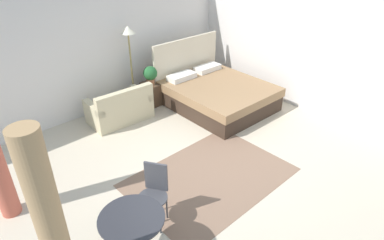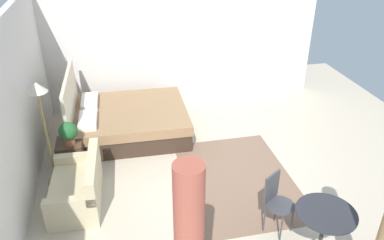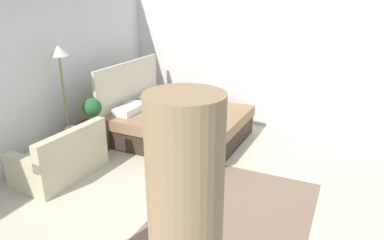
% 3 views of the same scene
% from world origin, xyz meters
% --- Properties ---
extents(ground_plane, '(9.19, 9.20, 0.02)m').
position_xyz_m(ground_plane, '(0.00, 0.00, -0.01)').
color(ground_plane, beige).
extents(wall_back, '(9.19, 0.12, 2.74)m').
position_xyz_m(wall_back, '(0.00, 3.10, 1.37)').
color(wall_back, silver).
rests_on(wall_back, ground).
extents(wall_right, '(0.12, 6.20, 2.74)m').
position_xyz_m(wall_right, '(3.10, 0.00, 1.37)').
color(wall_right, silver).
rests_on(wall_right, ground).
extents(area_rug, '(2.55, 1.80, 0.01)m').
position_xyz_m(area_rug, '(-0.22, -0.27, 0.00)').
color(area_rug, '#7F604C').
rests_on(area_rug, ground).
extents(bed, '(1.94, 2.28, 1.34)m').
position_xyz_m(bed, '(1.71, 1.46, 0.30)').
color(bed, '#38281E').
rests_on(bed, ground).
extents(couch, '(1.28, 0.79, 0.78)m').
position_xyz_m(couch, '(-0.26, 2.32, 0.27)').
color(couch, beige).
rests_on(couch, ground).
extents(nightstand, '(0.50, 0.43, 0.51)m').
position_xyz_m(nightstand, '(0.75, 2.49, 0.26)').
color(nightstand, '#473323').
rests_on(nightstand, ground).
extents(potted_plant, '(0.31, 0.31, 0.42)m').
position_xyz_m(potted_plant, '(0.65, 2.46, 0.76)').
color(potted_plant, '#935B3D').
rests_on(potted_plant, nightstand).
extents(floor_lamp, '(0.30, 0.30, 1.81)m').
position_xyz_m(floor_lamp, '(0.36, 2.74, 1.48)').
color(floor_lamp, '#99844C').
rests_on(floor_lamp, ground).
extents(balcony_table, '(0.75, 0.75, 0.75)m').
position_xyz_m(balcony_table, '(-2.01, -0.78, 0.53)').
color(balcony_table, '#2D2D33').
rests_on(balcony_table, ground).
extents(cafe_chair_near_window, '(0.55, 0.55, 0.91)m').
position_xyz_m(cafe_chair_near_window, '(-1.41, -0.39, 0.55)').
color(cafe_chair_near_window, '#3F3F44').
rests_on(cafe_chair_near_window, ground).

